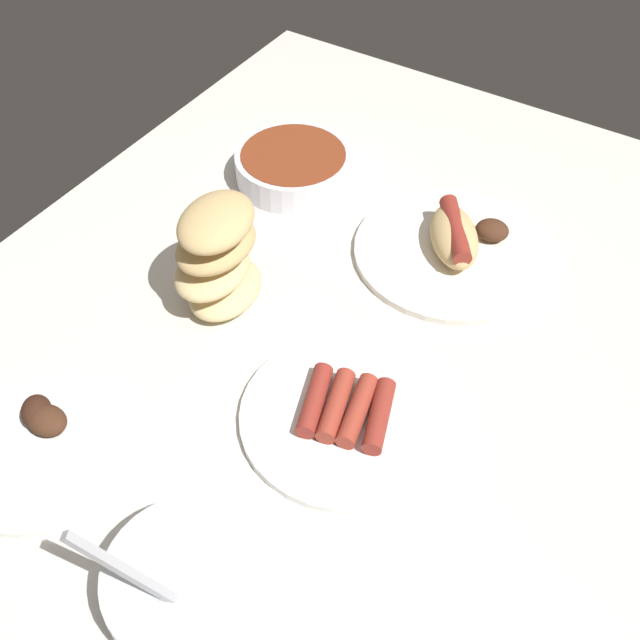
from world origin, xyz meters
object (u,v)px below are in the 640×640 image
Objects in this scene: bread_stack at (218,257)px; bowl_coleslaw at (192,585)px; plate_grilled_meat at (41,445)px; bowl_chili at (294,165)px; plate_hotdog_assembled at (454,245)px; plate_sausages at (346,414)px.

bowl_coleslaw is (32.34, 21.21, -4.02)cm from bread_stack.
plate_grilled_meat is at bearing -5.62° from bread_stack.
bread_stack reaches higher than bowl_chili.
bowl_coleslaw reaches higher than bread_stack.
bowl_chili is 53.43cm from plate_grilled_meat.
plate_hotdog_assembled is at bearing 84.93° from bowl_chili.
plate_grilled_meat is (20.54, -25.26, -0.03)cm from plate_sausages.
plate_hotdog_assembled is 1.33× the size of plate_grilled_meat.
bowl_chili is (-32.77, -28.48, 1.55)cm from plate_sausages.
plate_sausages is 43.44cm from bowl_chili.
bowl_chili is at bearing -166.65° from bread_stack.
bread_stack is 26.37cm from bowl_chili.
bread_stack reaches higher than plate_grilled_meat.
bowl_chili is (-25.23, -5.99, -4.77)cm from bread_stack.
bread_stack reaches higher than plate_hotdog_assembled.
bowl_coleslaw is (55.20, 0.39, 1.59)cm from plate_hotdog_assembled.
bread_stack is at bearing 174.38° from plate_grilled_meat.
bowl_coleslaw is (57.58, 27.19, 0.75)cm from bowl_chili.
plate_hotdog_assembled reaches higher than plate_sausages.
plate_sausages is 1.63× the size of bread_stack.
plate_grilled_meat is at bearing 3.46° from bowl_chili.
plate_sausages is 1.39× the size of bowl_chili.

